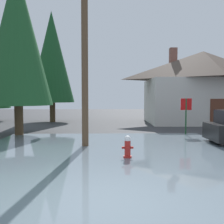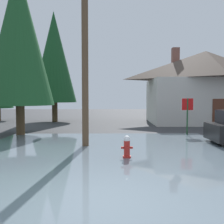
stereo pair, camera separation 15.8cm
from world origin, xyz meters
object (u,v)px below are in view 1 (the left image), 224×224
at_px(pine_tree_short_left, 52,57).
at_px(pine_tree_far_center, 17,35).
at_px(stop_sign_far, 186,109).
at_px(fire_hydrant, 128,147).
at_px(house, 203,86).
at_px(utility_pole, 85,39).

distance_m(pine_tree_short_left, pine_tree_far_center, 7.82).
distance_m(stop_sign_far, pine_tree_short_left, 12.67).
height_order(stop_sign_far, pine_tree_far_center, pine_tree_far_center).
bearing_deg(fire_hydrant, house, 59.38).
relative_size(utility_pole, pine_tree_short_left, 0.93).
distance_m(stop_sign_far, house, 7.91).
distance_m(utility_pole, house, 13.62).
bearing_deg(utility_pole, stop_sign_far, 31.26).
relative_size(fire_hydrant, pine_tree_short_left, 0.09).
bearing_deg(pine_tree_short_left, stop_sign_far, -41.32).
xyz_separation_m(utility_pole, house, (8.95, 10.17, -1.49)).
xyz_separation_m(stop_sign_far, house, (3.55, 6.89, 1.58)).
bearing_deg(utility_pole, fire_hydrant, -53.58).
bearing_deg(house, utility_pole, -131.35).
relative_size(stop_sign_far, house, 0.21).
relative_size(fire_hydrant, utility_pole, 0.09).
relative_size(pine_tree_short_left, pine_tree_far_center, 1.00).
height_order(utility_pole, house, utility_pole).
bearing_deg(stop_sign_far, utility_pole, -148.74).
xyz_separation_m(fire_hydrant, pine_tree_short_left, (-5.26, 13.41, 5.12)).
bearing_deg(stop_sign_far, pine_tree_far_center, 179.26).
bearing_deg(house, pine_tree_far_center, -152.25).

